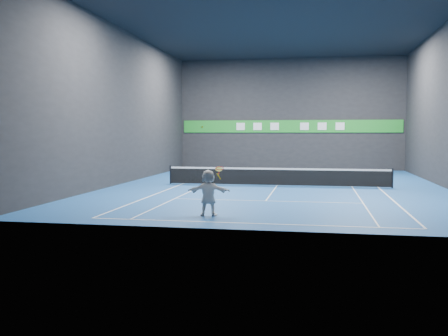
% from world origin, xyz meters
% --- Properties ---
extents(ground, '(26.00, 26.00, 0.00)m').
position_xyz_m(ground, '(0.00, 0.00, 0.00)').
color(ground, '#1A4B8F').
rests_on(ground, ground).
extents(ceiling, '(26.00, 26.00, 0.00)m').
position_xyz_m(ceiling, '(0.00, 0.00, 9.00)').
color(ceiling, black).
rests_on(ceiling, ground).
extents(wall_back, '(18.00, 0.10, 9.00)m').
position_xyz_m(wall_back, '(0.00, 13.00, 4.50)').
color(wall_back, black).
rests_on(wall_back, ground).
extents(wall_front, '(18.00, 0.10, 9.00)m').
position_xyz_m(wall_front, '(0.00, -13.00, 4.50)').
color(wall_front, black).
rests_on(wall_front, ground).
extents(wall_left, '(0.10, 26.00, 9.00)m').
position_xyz_m(wall_left, '(-9.00, 0.00, 4.50)').
color(wall_left, black).
rests_on(wall_left, ground).
extents(baseline_near, '(10.98, 0.08, 0.01)m').
position_xyz_m(baseline_near, '(0.00, -11.89, 0.00)').
color(baseline_near, white).
rests_on(baseline_near, ground).
extents(baseline_far, '(10.98, 0.08, 0.01)m').
position_xyz_m(baseline_far, '(0.00, 11.89, 0.00)').
color(baseline_far, white).
rests_on(baseline_far, ground).
extents(sideline_doubles_left, '(0.08, 23.78, 0.01)m').
position_xyz_m(sideline_doubles_left, '(-5.49, 0.00, 0.00)').
color(sideline_doubles_left, white).
rests_on(sideline_doubles_left, ground).
extents(sideline_doubles_right, '(0.08, 23.78, 0.01)m').
position_xyz_m(sideline_doubles_right, '(5.49, 0.00, 0.00)').
color(sideline_doubles_right, white).
rests_on(sideline_doubles_right, ground).
extents(sideline_singles_left, '(0.06, 23.78, 0.01)m').
position_xyz_m(sideline_singles_left, '(-4.11, 0.00, 0.00)').
color(sideline_singles_left, white).
rests_on(sideline_singles_left, ground).
extents(sideline_singles_right, '(0.06, 23.78, 0.01)m').
position_xyz_m(sideline_singles_right, '(4.11, 0.00, 0.00)').
color(sideline_singles_right, white).
rests_on(sideline_singles_right, ground).
extents(service_line_near, '(8.23, 0.06, 0.01)m').
position_xyz_m(service_line_near, '(0.00, -6.40, 0.00)').
color(service_line_near, white).
rests_on(service_line_near, ground).
extents(service_line_far, '(8.23, 0.06, 0.01)m').
position_xyz_m(service_line_far, '(0.00, 6.40, 0.00)').
color(service_line_far, white).
rests_on(service_line_far, ground).
extents(center_service_line, '(0.06, 12.80, 0.01)m').
position_xyz_m(center_service_line, '(0.00, 0.00, 0.00)').
color(center_service_line, white).
rests_on(center_service_line, ground).
extents(player, '(1.57, 0.62, 1.66)m').
position_xyz_m(player, '(-1.63, -10.65, 0.83)').
color(player, silver).
rests_on(player, ground).
extents(tennis_ball, '(0.07, 0.07, 0.07)m').
position_xyz_m(tennis_ball, '(-1.89, -10.48, 3.17)').
color(tennis_ball, '#B5D523').
rests_on(tennis_ball, player).
extents(tennis_net, '(12.50, 0.10, 1.07)m').
position_xyz_m(tennis_net, '(0.00, 0.00, 0.54)').
color(tennis_net, black).
rests_on(tennis_net, ground).
extents(sponsor_banner, '(17.64, 0.11, 1.00)m').
position_xyz_m(sponsor_banner, '(0.00, 12.93, 3.50)').
color(sponsor_banner, green).
rests_on(sponsor_banner, wall_back).
extents(tennis_racket, '(0.43, 0.41, 0.49)m').
position_xyz_m(tennis_racket, '(-1.24, -10.60, 1.66)').
color(tennis_racket, red).
rests_on(tennis_racket, player).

